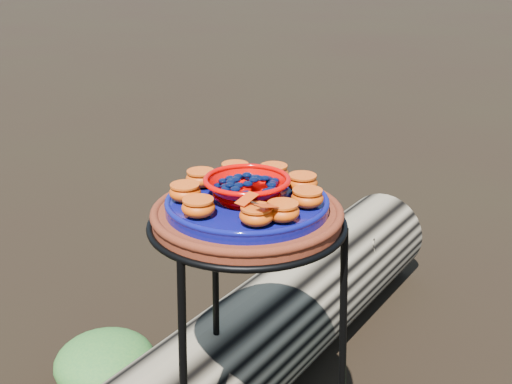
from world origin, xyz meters
name	(u,v)px	position (x,y,z in m)	size (l,w,h in m)	color
plant_stand	(248,368)	(0.00, 0.00, 0.35)	(0.44, 0.44, 0.70)	black
terracotta_saucer	(247,217)	(0.00, 0.00, 0.72)	(0.38, 0.38, 0.03)	#491C08
cobalt_plate	(247,205)	(0.00, 0.00, 0.74)	(0.33, 0.33, 0.02)	#070B49
red_bowl	(247,189)	(0.00, 0.00, 0.77)	(0.16, 0.16, 0.05)	#C40200
glass_gems	(247,173)	(0.00, 0.00, 0.81)	(0.13, 0.13, 0.02)	black
orange_half_0	(257,216)	(-0.03, -0.12, 0.77)	(0.06, 0.06, 0.03)	#C12F06
orange_half_1	(283,212)	(0.02, -0.12, 0.77)	(0.06, 0.06, 0.03)	#C12F06
orange_half_2	(307,198)	(0.09, -0.08, 0.77)	(0.06, 0.06, 0.03)	#C12F06
orange_half_3	(302,183)	(0.12, 0.00, 0.77)	(0.06, 0.06, 0.03)	#C12F06
orange_half_4	(274,173)	(0.09, 0.08, 0.77)	(0.06, 0.06, 0.03)	#C12F06
orange_half_5	(235,171)	(0.02, 0.12, 0.77)	(0.06, 0.06, 0.03)	#C12F06
orange_half_6	(201,179)	(-0.06, 0.11, 0.77)	(0.06, 0.06, 0.03)	#C12F06
orange_half_7	(185,193)	(-0.11, 0.04, 0.77)	(0.06, 0.06, 0.03)	#C12F06
orange_half_8	(198,208)	(-0.11, -0.04, 0.77)	(0.06, 0.06, 0.03)	#C12F06
butterfly	(257,203)	(-0.03, -0.12, 0.79)	(0.09, 0.06, 0.02)	#C23107
driftwood_log	(270,329)	(0.23, 0.39, 0.16)	(1.67, 0.44, 0.31)	black
foliage_back	(105,360)	(-0.24, 0.54, 0.07)	(0.30, 0.30, 0.15)	#1E5522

